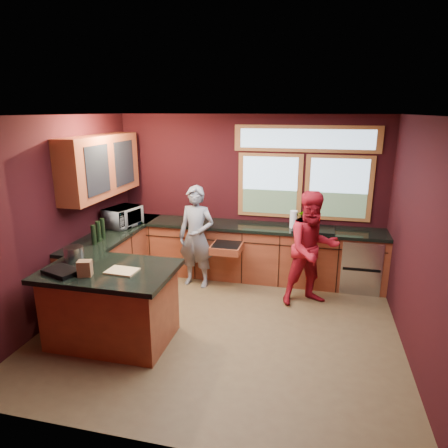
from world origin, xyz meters
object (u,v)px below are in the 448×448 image
(person_grey, at_px, (196,237))
(stock_pot, at_px, (74,254))
(island, at_px, (112,304))
(cutting_board, at_px, (122,271))
(person_red, at_px, (312,249))

(person_grey, distance_m, stock_pot, 1.99)
(island, bearing_deg, person_grey, 73.57)
(island, bearing_deg, stock_pot, 164.74)
(person_grey, bearing_deg, cutting_board, -92.71)
(cutting_board, bearing_deg, person_grey, 79.85)
(stock_pot, bearing_deg, cutting_board, -14.93)
(person_red, height_order, cutting_board, person_red)
(person_red, bearing_deg, person_grey, 146.33)
(island, height_order, cutting_board, cutting_board)
(cutting_board, relative_size, stock_pot, 1.46)
(cutting_board, bearing_deg, island, 165.96)
(island, distance_m, person_grey, 1.91)
(island, xyz_separation_m, stock_pot, (-0.55, 0.15, 0.56))
(person_red, bearing_deg, cutting_board, -169.20)
(island, xyz_separation_m, person_grey, (0.53, 1.80, 0.34))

